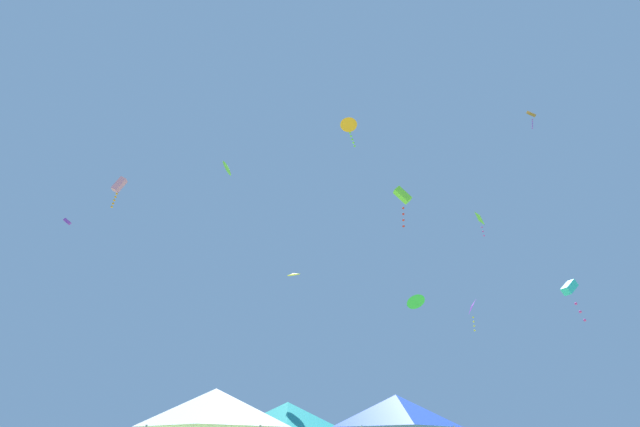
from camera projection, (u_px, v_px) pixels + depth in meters
canopy_tent_teal at (287, 416)px, 16.60m from camera, size 3.07×3.07×3.29m
canopy_tent_white at (214, 407)px, 12.38m from camera, size 3.05×3.05×3.26m
canopy_tent_blue at (397, 411)px, 15.26m from camera, size 3.17×3.17×3.40m
kite_purple_box at (67, 221)px, 33.53m from camera, size 0.59×0.24×0.52m
kite_orange_delta at (349, 125)px, 39.34m from camera, size 1.65×1.62×2.80m
kite_orange_diamond at (532, 115)px, 28.53m from camera, size 0.55×0.44×1.57m
kite_purple_diamond at (471, 309)px, 32.08m from camera, size 0.73×0.81×2.09m
kite_pink_box at (119, 186)px, 39.39m from camera, size 1.15×0.86×3.28m
kite_green_delta at (415, 301)px, 30.91m from camera, size 1.62×1.54×0.86m
kite_yellow_delta at (293, 274)px, 21.73m from camera, size 0.92×0.92×0.27m
kite_lime_diamond at (481, 219)px, 32.24m from camera, size 0.63×0.75×1.99m
kite_lime_box at (402, 196)px, 23.84m from camera, size 0.94×0.59×2.22m
kite_lime_delta at (228, 168)px, 32.29m from camera, size 0.83×1.21×1.06m
kite_cyan_box at (570, 288)px, 20.91m from camera, size 1.00×0.71×2.07m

